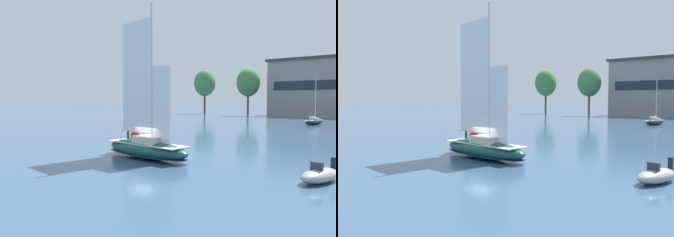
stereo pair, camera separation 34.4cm
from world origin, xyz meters
TOP-DOWN VIEW (x-y plane):
  - ground_plane at (0.00, 0.00)m, footprint 400.00×400.00m
  - tree_shore_left at (-23.09, 76.25)m, footprint 7.12×7.12m
  - tree_shore_right at (-41.28, 81.13)m, footprint 7.55×7.55m
  - sailboat_main at (0.01, -0.00)m, footprint 9.17×3.72m
  - sailboat_moored_near_marina at (2.26, 47.83)m, footprint 3.03×6.66m
  - motor_tender at (13.01, -0.14)m, footprint 2.21×3.57m
  - channel_buoy at (-9.56, 9.28)m, footprint 1.06×1.06m

SIDE VIEW (x-z plane):
  - ground_plane at x=0.00m, z-range 0.00..0.00m
  - motor_tender at x=13.01m, z-range -0.22..1.06m
  - sailboat_moored_near_marina at x=2.26m, z-range -3.82..5.03m
  - channel_buoy at x=-9.56m, z-range -0.20..1.72m
  - sailboat_main at x=0.01m, z-range -5.14..7.11m
  - tree_shore_left at x=-23.09m, z-range 2.93..17.58m
  - tree_shore_right at x=-41.28m, z-range 3.11..18.64m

